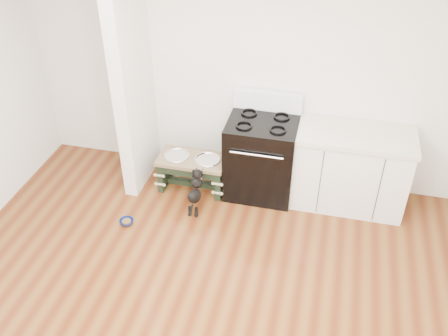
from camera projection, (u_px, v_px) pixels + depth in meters
The scene contains 7 objects.
room_shell at pixel (174, 188), 3.27m from camera, with size 5.00×5.00×5.00m.
partition_wall at pixel (132, 74), 5.30m from camera, with size 0.15×0.80×2.70m, color silver.
oven_range at pixel (261, 156), 5.59m from camera, with size 0.76×0.69×1.14m.
cabinet_run at pixel (350, 169), 5.43m from camera, with size 1.24×0.64×0.91m.
dog_feeder at pixel (192, 167), 5.71m from camera, with size 0.78×0.41×0.44m.
puppy at pixel (195, 191), 5.43m from camera, with size 0.14×0.40×0.47m.
floor_bowl at pixel (127, 222), 5.37m from camera, with size 0.18×0.18×0.05m.
Camera 1 is at (0.93, -2.43, 3.63)m, focal length 40.00 mm.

